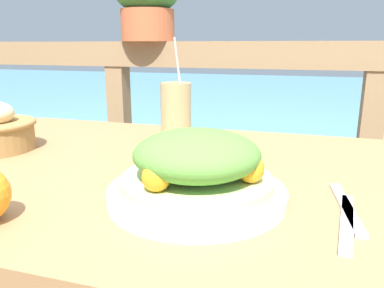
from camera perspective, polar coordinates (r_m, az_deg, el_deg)
The scene contains 7 objects.
patio_table at distance 0.77m, azimuth -3.46°, elevation -11.42°, with size 1.17×0.73×0.76m.
railing_fence at distance 1.36m, azimuth 6.28°, elevation 3.34°, with size 2.80×0.08×1.01m.
sea_backdrop at distance 3.89m, azimuth 13.01°, elevation 3.82°, with size 12.00×4.00×0.55m.
salad_plate at distance 0.56m, azimuth 0.74°, elevation -4.12°, with size 0.27×0.27×0.11m.
drink_glass at distance 0.89m, azimuth -2.45°, elevation 4.71°, with size 0.07×0.07×0.25m.
fork at distance 0.55m, azimuth 22.52°, elevation -10.85°, with size 0.03×0.18×0.00m.
knife at distance 0.59m, azimuth 22.46°, elevation -8.88°, with size 0.04×0.18×0.00m.
Camera 1 is at (0.24, -0.64, 0.99)m, focal length 35.00 mm.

